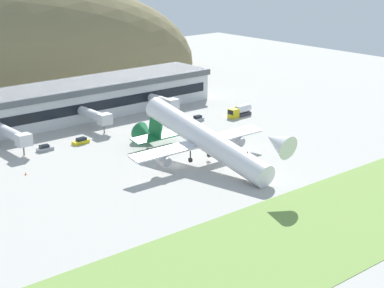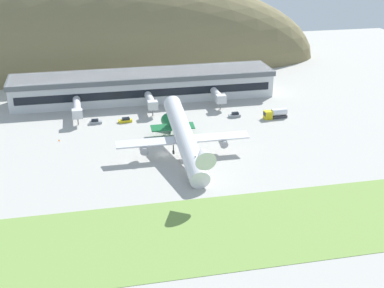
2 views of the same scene
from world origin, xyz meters
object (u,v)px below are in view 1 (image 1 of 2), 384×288
service_car_1 (81,141)px  fuel_truck (240,111)px  cargo_airplane (202,139)px  traffic_cone_0 (228,133)px  jetway_2 (164,102)px  service_car_2 (197,119)px  service_car_3 (45,148)px  jetway_1 (96,116)px  jetway_0 (12,134)px  service_car_0 (142,131)px  traffic_cone_1 (26,174)px  terminal_building (65,100)px

service_car_1 → fuel_truck: (49.67, -6.76, 0.91)m
cargo_airplane → traffic_cone_0: cargo_airplane is taller
jetway_2 → service_car_2: (2.71, -11.81, -3.32)m
service_car_3 → fuel_truck: (59.40, -7.46, 0.92)m
jetway_1 → traffic_cone_0: (24.92, -25.69, -3.71)m
service_car_1 → traffic_cone_0: service_car_1 is taller
service_car_2 → jetway_0: bearing=170.1°
service_car_0 → service_car_3: bearing=172.4°
service_car_0 → traffic_cone_0: 23.03m
jetway_2 → service_car_0: (-17.02, -11.89, -3.32)m
jetway_0 → service_car_2: 52.80m
jetway_0 → service_car_3: 8.56m
jetway_1 → traffic_cone_0: bearing=-45.9°
fuel_truck → jetway_1: bearing=159.6°
jetway_1 → fuel_truck: jetway_1 is taller
service_car_3 → traffic_cone_1: 17.16m
jetway_1 → service_car_0: 13.55m
service_car_3 → traffic_cone_0: 47.97m
traffic_cone_0 → jetway_1: bearing=134.1°
service_car_0 → jetway_0: bearing=164.1°
jetway_2 → service_car_2: bearing=-77.1°
traffic_cone_0 → cargo_airplane: bearing=-146.7°
jetway_0 → traffic_cone_0: size_ratio=29.15×
jetway_2 → jetway_0: bearing=-176.8°
service_car_0 → traffic_cone_0: bearing=-39.7°
service_car_2 → fuel_truck: size_ratio=0.49×
terminal_building → fuel_truck: 50.68m
jetway_1 → cargo_airplane: bearing=-84.9°
jetway_0 → jetway_2: (49.20, 2.74, -0.00)m
service_car_2 → service_car_1: bearing=175.7°
jetway_0 → service_car_3: bearing=-45.1°
jetway_0 → fuel_truck: jetway_0 is taller
terminal_building → traffic_cone_0: 48.68m
jetway_1 → service_car_0: size_ratio=3.07×
jetway_0 → service_car_1: jetway_0 is taller
service_car_0 → jetway_1: bearing=123.3°
service_car_2 → service_car_0: bearing=-179.8°
cargo_airplane → service_car_1: (-13.28, 31.62, -5.32)m
service_car_2 → fuel_truck: fuel_truck is taller
service_car_0 → service_car_3: (-26.63, 3.57, -0.04)m
service_car_2 → traffic_cone_1: 58.58m
jetway_1 → traffic_cone_1: 37.09m
terminal_building → traffic_cone_0: terminal_building is taller
jetway_0 → traffic_cone_1: bearing=-107.9°
service_car_1 → fuel_truck: bearing=-7.7°
service_car_3 → traffic_cone_0: size_ratio=7.22×
service_car_3 → fuel_truck: fuel_truck is taller
jetway_2 → service_car_3: size_ratio=2.80×
jetway_1 → cargo_airplane: size_ratio=0.26×
fuel_truck → traffic_cone_0: size_ratio=13.96×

